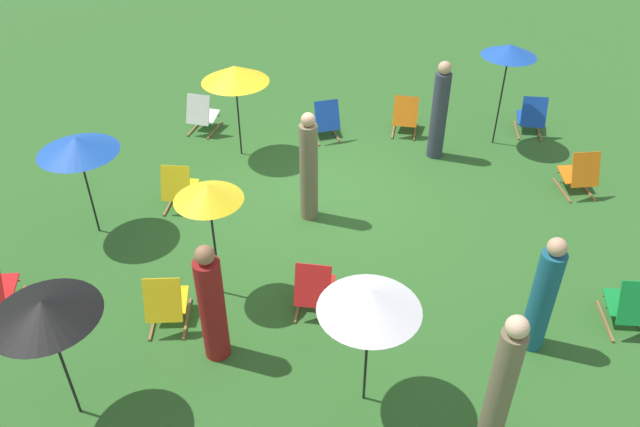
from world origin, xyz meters
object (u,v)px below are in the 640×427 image
object	(u,v)px
person_0	(543,297)
person_3	(212,306)
deckchair_5	(202,115)
deckchair_7	(580,174)
deckchair_0	(325,121)
deckchair_11	(166,303)
deckchair_2	(314,289)
umbrella_2	(235,74)
umbrella_4	(208,193)
umbrella_5	(510,51)
person_4	(503,382)
umbrella_0	(77,145)
umbrella_3	(370,300)
deckchair_9	(179,188)
person_2	(439,112)
deckchair_3	(630,306)
umbrella_1	(43,309)
deckchair_4	(405,116)
person_1	(309,169)
deckchair_10	(531,117)

from	to	relation	value
person_0	person_3	xyz separation A→B (m)	(4.03, 0.12, 0.00)
deckchair_5	deckchair_7	xyz separation A→B (m)	(-6.86, 2.31, 0.00)
deckchair_0	deckchair_11	xyz separation A→B (m)	(2.16, 5.14, 0.00)
deckchair_2	umbrella_2	size ratio (longest dim) A/B	0.47
umbrella_4	umbrella_5	xyz separation A→B (m)	(-4.89, -4.28, 0.20)
deckchair_11	person_4	xyz separation A→B (m)	(-3.91, 1.74, 0.52)
deckchair_7	umbrella_0	xyz separation A→B (m)	(8.06, 1.06, 1.21)
deckchair_7	umbrella_3	bearing A→B (deg)	42.13
deckchair_9	person_4	xyz separation A→B (m)	(-4.22, 4.47, 0.52)
person_0	deckchair_2	bearing A→B (deg)	-170.65
deckchair_9	umbrella_0	distance (m)	1.85
deckchair_5	umbrella_3	distance (m)	7.35
person_3	umbrella_2	bearing A→B (deg)	-45.18
deckchair_11	umbrella_0	bearing A→B (deg)	-55.26
person_2	person_3	size ratio (longest dim) A/B	1.10
person_4	umbrella_4	bearing A→B (deg)	76.43
deckchair_3	deckchair_5	bearing A→B (deg)	-35.61
umbrella_0	umbrella_1	bearing A→B (deg)	102.26
deckchair_4	person_4	world-z (taller)	person_4
person_1	umbrella_3	bearing A→B (deg)	0.27
person_4	deckchair_0	bearing A→B (deg)	35.96
person_1	person_4	world-z (taller)	person_1
deckchair_2	umbrella_3	size ratio (longest dim) A/B	0.48
deckchair_4	deckchair_9	distance (m)	4.84
deckchair_5	deckchair_10	world-z (taller)	same
umbrella_3	deckchair_11	bearing A→B (deg)	-26.16
deckchair_0	person_0	size ratio (longest dim) A/B	0.50
deckchair_3	deckchair_10	xyz separation A→B (m)	(-0.23, -5.37, 0.00)
deckchair_0	person_2	bearing A→B (deg)	145.56
deckchair_10	umbrella_3	world-z (taller)	umbrella_3
deckchair_7	person_4	distance (m)	5.54
deckchair_3	deckchair_7	bearing A→B (deg)	-92.90
umbrella_5	deckchair_5	bearing A→B (deg)	-5.27
umbrella_1	person_4	xyz separation A→B (m)	(-4.69, 0.33, -0.76)
deckchair_5	person_2	bearing A→B (deg)	-177.01
umbrella_1	person_0	size ratio (longest dim) A/B	1.02
deckchair_7	person_2	bearing A→B (deg)	-34.78
umbrella_5	person_1	xyz separation A→B (m)	(3.64, 2.44, -1.00)
deckchair_5	umbrella_4	bearing A→B (deg)	116.47
deckchair_7	umbrella_4	bearing A→B (deg)	17.71
person_0	person_1	xyz separation A→B (m)	(2.88, -2.84, 0.09)
person_4	person_3	bearing A→B (deg)	90.90
umbrella_0	umbrella_3	bearing A→B (deg)	140.94
deckchair_4	deckchair_5	world-z (taller)	same
deckchair_5	umbrella_3	world-z (taller)	umbrella_3
deckchair_2	deckchair_7	bearing A→B (deg)	-138.82
deckchair_3	person_0	distance (m)	1.44
deckchair_10	deckchair_4	bearing A→B (deg)	6.91
deckchair_9	umbrella_1	size ratio (longest dim) A/B	0.47
umbrella_0	umbrella_5	bearing A→B (deg)	-158.06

